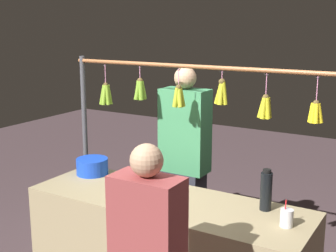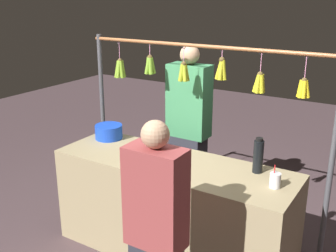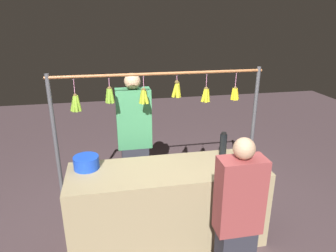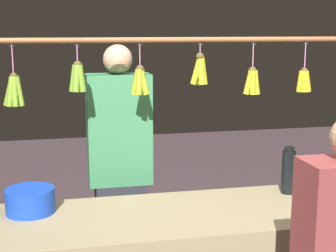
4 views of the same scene
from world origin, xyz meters
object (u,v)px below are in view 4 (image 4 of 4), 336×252
water_bottle (288,171)px  drink_cup (334,191)px  blue_bucket (30,201)px  vendor_person (120,177)px

water_bottle → drink_cup: bearing=137.3°
blue_bucket → drink_cup: (-1.67, 0.17, -0.01)m
water_bottle → drink_cup: (-0.20, 0.18, -0.08)m
water_bottle → blue_bucket: (1.47, 0.01, -0.07)m
blue_bucket → drink_cup: 1.68m
blue_bucket → vendor_person: bearing=-133.2°
water_bottle → vendor_person: (0.93, -0.57, -0.15)m
water_bottle → blue_bucket: size_ratio=1.09×
drink_cup → water_bottle: bearing=-42.7°
vendor_person → drink_cup: bearing=146.3°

